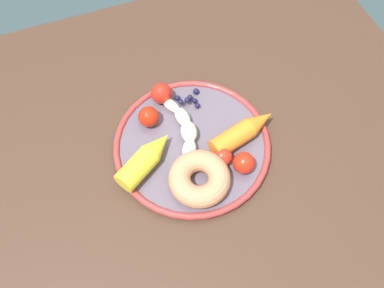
{
  "coord_description": "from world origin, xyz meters",
  "views": [
    {
      "loc": [
        0.17,
        0.29,
        1.38
      ],
      "look_at": [
        0.05,
        -0.04,
        0.75
      ],
      "focal_mm": 36.83,
      "sensor_mm": 36.0,
      "label": 1
    }
  ],
  "objects": [
    {
      "name": "tomato_mid",
      "position": [
        0.07,
        -0.15,
        0.77
      ],
      "size": [
        0.04,
        0.04,
        0.04
      ],
      "primitive_type": "sphere",
      "color": "red",
      "rests_on": "plate"
    },
    {
      "name": "donut",
      "position": [
        0.06,
        0.04,
        0.77
      ],
      "size": [
        0.14,
        0.14,
        0.04
      ],
      "primitive_type": "torus",
      "rotation": [
        0.0,
        0.0,
        2.02
      ],
      "color": "tan",
      "rests_on": "plate"
    },
    {
      "name": "blueberry_pile",
      "position": [
        0.02,
        -0.13,
        0.75
      ],
      "size": [
        0.05,
        0.04,
        0.02
      ],
      "color": "#191638",
      "rests_on": "plate"
    },
    {
      "name": "plate",
      "position": [
        0.05,
        -0.04,
        0.74
      ],
      "size": [
        0.29,
        0.29,
        0.02
      ],
      "color": "#554B58",
      "rests_on": "dining_table"
    },
    {
      "name": "tomato_far",
      "position": [
        0.11,
        -0.11,
        0.77
      ],
      "size": [
        0.04,
        0.04,
        0.04
      ],
      "primitive_type": "sphere",
      "color": "red",
      "rests_on": "plate"
    },
    {
      "name": "dining_table",
      "position": [
        0.0,
        0.0,
        0.64
      ],
      "size": [
        0.91,
        0.91,
        0.73
      ],
      "color": "#402A1E",
      "rests_on": "ground_plane"
    },
    {
      "name": "carrot_orange",
      "position": [
        -0.04,
        -0.02,
        0.77
      ],
      "size": [
        0.14,
        0.07,
        0.04
      ],
      "color": "orange",
      "rests_on": "plate"
    },
    {
      "name": "ground_plane",
      "position": [
        0.0,
        0.0,
        0.0
      ],
      "size": [
        6.0,
        6.0,
        0.0
      ],
      "primitive_type": "plane",
      "color": "#2E4042"
    },
    {
      "name": "tomato_extra",
      "position": [
        0.01,
        0.01,
        0.76
      ],
      "size": [
        0.03,
        0.03,
        0.03
      ],
      "primitive_type": "sphere",
      "color": "red",
      "rests_on": "plate"
    },
    {
      "name": "tomato_near",
      "position": [
        -0.02,
        0.04,
        0.77
      ],
      "size": [
        0.04,
        0.04,
        0.04
      ],
      "primitive_type": "sphere",
      "color": "red",
      "rests_on": "plate"
    },
    {
      "name": "banana",
      "position": [
        0.06,
        -0.06,
        0.76
      ],
      "size": [
        0.08,
        0.18,
        0.03
      ],
      "color": "#EBECC1",
      "rests_on": "plate"
    },
    {
      "name": "carrot_yellow",
      "position": [
        0.14,
        -0.03,
        0.77
      ],
      "size": [
        0.12,
        0.1,
        0.04
      ],
      "color": "yellow",
      "rests_on": "plate"
    }
  ]
}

